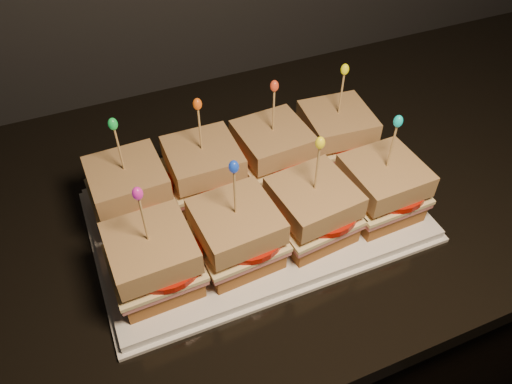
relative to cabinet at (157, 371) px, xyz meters
name	(u,v)px	position (x,y,z in m)	size (l,w,h in m)	color
cabinet	(157,371)	(0.00, 0.00, 0.00)	(2.49, 0.63, 0.85)	black
granite_slab	(115,236)	(0.00, 0.00, 0.44)	(2.53, 0.67, 0.03)	black
platter	(256,214)	(0.20, -0.06, 0.47)	(0.46, 0.28, 0.02)	white
platter_rim	(256,217)	(0.20, -0.06, 0.46)	(0.47, 0.30, 0.01)	white
sandwich_0_bread_bot	(133,205)	(0.04, 0.00, 0.49)	(0.10, 0.10, 0.03)	brown
sandwich_0_ham	(131,196)	(0.04, 0.00, 0.51)	(0.11, 0.10, 0.01)	#BE5D60
sandwich_0_cheese	(130,193)	(0.04, 0.00, 0.51)	(0.11, 0.10, 0.01)	#F8E3A0
sandwich_0_tomato	(139,190)	(0.05, 0.00, 0.52)	(0.10, 0.10, 0.01)	#AC1306
sandwich_0_bread_top	(127,178)	(0.04, 0.00, 0.54)	(0.10, 0.10, 0.03)	#6A330D
sandwich_0_pick	(120,152)	(0.04, 0.00, 0.59)	(0.00, 0.00, 0.09)	tan
sandwich_0_frill	(113,124)	(0.04, 0.00, 0.63)	(0.01, 0.01, 0.02)	green
sandwich_1_bread_bot	(205,185)	(0.15, 0.00, 0.49)	(0.10, 0.10, 0.03)	brown
sandwich_1_ham	(205,176)	(0.15, 0.00, 0.51)	(0.11, 0.10, 0.01)	#BE5D60
sandwich_1_cheese	(204,173)	(0.15, 0.00, 0.51)	(0.11, 0.10, 0.01)	#F8E3A0
sandwich_1_tomato	(213,169)	(0.16, 0.00, 0.52)	(0.10, 0.10, 0.01)	#AC1306
sandwich_1_bread_top	(203,158)	(0.15, 0.00, 0.54)	(0.10, 0.10, 0.03)	#6A330D
sandwich_1_pick	(200,132)	(0.15, 0.00, 0.59)	(0.00, 0.00, 0.09)	tan
sandwich_1_frill	(197,104)	(0.15, 0.00, 0.63)	(0.01, 0.01, 0.02)	#E75710
sandwich_2_bread_bot	(272,166)	(0.26, 0.00, 0.49)	(0.10, 0.10, 0.03)	brown
sandwich_2_ham	(272,157)	(0.26, 0.00, 0.51)	(0.11, 0.10, 0.01)	#BE5D60
sandwich_2_cheese	(272,154)	(0.26, 0.00, 0.51)	(0.11, 0.10, 0.01)	#F8E3A0
sandwich_2_tomato	(281,150)	(0.27, 0.00, 0.52)	(0.10, 0.10, 0.01)	#AC1306
sandwich_2_bread_top	(273,139)	(0.26, 0.00, 0.54)	(0.10, 0.10, 0.03)	#6A330D
sandwich_2_pick	(274,113)	(0.26, 0.00, 0.59)	(0.00, 0.00, 0.09)	tan
sandwich_2_frill	(274,86)	(0.26, 0.00, 0.63)	(0.01, 0.01, 0.02)	red
sandwich_3_bread_bot	(334,148)	(0.37, 0.00, 0.49)	(0.10, 0.10, 0.03)	brown
sandwich_3_ham	(335,140)	(0.37, 0.00, 0.51)	(0.11, 0.10, 0.01)	#BE5D60
sandwich_3_cheese	(335,136)	(0.37, 0.00, 0.51)	(0.11, 0.10, 0.01)	#F8E3A0
sandwich_3_tomato	(344,133)	(0.38, 0.00, 0.52)	(0.10, 0.10, 0.01)	#AC1306
sandwich_3_bread_top	(337,122)	(0.37, 0.00, 0.54)	(0.10, 0.10, 0.03)	#6A330D
sandwich_3_pick	(341,96)	(0.37, 0.00, 0.59)	(0.00, 0.00, 0.09)	tan
sandwich_3_frill	(345,69)	(0.37, 0.00, 0.63)	(0.01, 0.01, 0.02)	#F7F80F
sandwich_4_bread_bot	(157,274)	(0.04, -0.13, 0.49)	(0.10, 0.10, 0.03)	brown
sandwich_4_ham	(155,266)	(0.04, -0.13, 0.51)	(0.11, 0.10, 0.01)	#BE5D60
sandwich_4_cheese	(154,263)	(0.04, -0.13, 0.51)	(0.11, 0.10, 0.01)	#F8E3A0
sandwich_4_tomato	(164,259)	(0.05, -0.13, 0.52)	(0.10, 0.10, 0.01)	#AC1306
sandwich_4_bread_top	(150,248)	(0.04, -0.13, 0.54)	(0.10, 0.10, 0.03)	#6A330D
sandwich_4_pick	(144,222)	(0.04, -0.13, 0.59)	(0.00, 0.00, 0.09)	tan
sandwich_4_frill	(138,194)	(0.04, -0.13, 0.63)	(0.01, 0.01, 0.02)	#C91F9E
sandwich_5_bread_bot	(237,248)	(0.15, -0.13, 0.49)	(0.10, 0.10, 0.03)	brown
sandwich_5_ham	(237,240)	(0.15, -0.13, 0.51)	(0.11, 0.10, 0.01)	#BE5D60
sandwich_5_cheese	(237,236)	(0.15, -0.13, 0.51)	(0.11, 0.10, 0.01)	#F8E3A0
sandwich_5_tomato	(247,233)	(0.16, -0.13, 0.52)	(0.10, 0.10, 0.01)	#AC1306
sandwich_5_bread_top	(236,221)	(0.15, -0.13, 0.54)	(0.10, 0.10, 0.03)	#6A330D
sandwich_5_pick	(235,195)	(0.15, -0.13, 0.59)	(0.00, 0.00, 0.09)	tan
sandwich_5_frill	(234,167)	(0.15, -0.13, 0.63)	(0.01, 0.01, 0.02)	blue
sandwich_6_bread_bot	(311,224)	(0.26, -0.13, 0.49)	(0.10, 0.10, 0.03)	brown
sandwich_6_ham	(312,216)	(0.26, -0.13, 0.51)	(0.11, 0.10, 0.01)	#BE5D60
sandwich_6_cheese	(312,212)	(0.26, -0.13, 0.51)	(0.11, 0.10, 0.01)	#F8E3A0
sandwich_6_tomato	(323,209)	(0.27, -0.13, 0.52)	(0.10, 0.10, 0.01)	#AC1306
sandwich_6_bread_top	(314,197)	(0.26, -0.13, 0.54)	(0.10, 0.10, 0.03)	#6A330D
sandwich_6_pick	(317,171)	(0.26, -0.13, 0.59)	(0.00, 0.00, 0.09)	tan
sandwich_6_frill	(320,143)	(0.26, -0.13, 0.63)	(0.01, 0.01, 0.02)	yellow
sandwich_7_bread_bot	(378,202)	(0.37, -0.13, 0.49)	(0.10, 0.10, 0.03)	brown
sandwich_7_ham	(380,194)	(0.37, -0.13, 0.51)	(0.11, 0.10, 0.01)	#BE5D60
sandwich_7_cheese	(381,190)	(0.37, -0.13, 0.51)	(0.11, 0.10, 0.01)	#F8E3A0
sandwich_7_tomato	(392,187)	(0.38, -0.13, 0.52)	(0.10, 0.10, 0.01)	#AC1306
sandwich_7_bread_top	(385,175)	(0.37, -0.13, 0.54)	(0.10, 0.10, 0.03)	#6A330D
sandwich_7_pick	(391,149)	(0.37, -0.13, 0.59)	(0.00, 0.00, 0.09)	tan
sandwich_7_frill	(398,121)	(0.37, -0.13, 0.63)	(0.01, 0.01, 0.02)	#08CBC8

